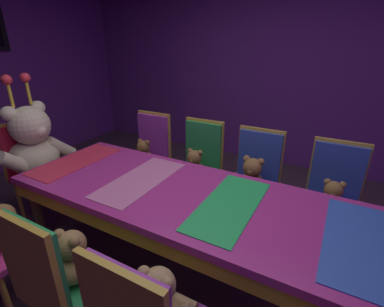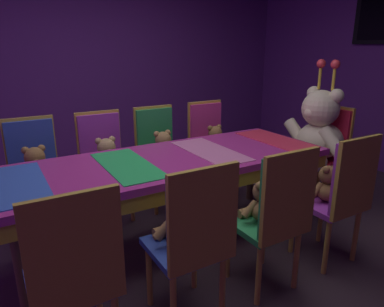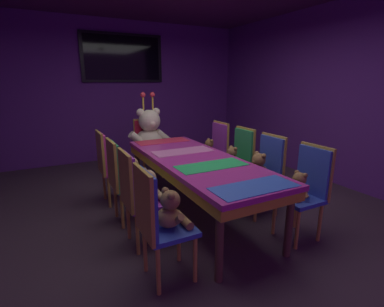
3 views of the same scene
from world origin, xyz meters
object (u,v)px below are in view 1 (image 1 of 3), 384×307
Objects in this scene: banquet_table at (182,202)px; king_teddy_bear at (35,147)px; throne_chair at (28,160)px; teddy_left_1 at (160,300)px; chair_right_0 at (333,189)px; teddy_left_3 at (7,227)px; teddy_right_3 at (143,154)px; teddy_right_2 at (194,166)px; chair_right_3 at (151,148)px; chair_left_2 at (51,277)px; chair_right_2 at (201,159)px; chair_right_1 at (256,172)px; teddy_right_1 at (251,178)px; teddy_right_0 at (331,200)px; teddy_left_2 at (75,258)px.

king_teddy_bear reaches higher than banquet_table.
king_teddy_bear is (0.00, -0.17, 0.17)m from throne_chair.
teddy_left_1 is 1.64m from chair_right_0.
chair_right_0 reaches higher than teddy_left_3.
teddy_right_3 is 1.13m from throne_chair.
chair_right_3 reaches higher than teddy_right_2.
king_teddy_bear is (0.84, 1.34, 0.17)m from chair_left_2.
chair_right_2 reaches higher than banquet_table.
teddy_right_1 is (-0.15, -0.00, 0.00)m from chair_right_1.
throne_chair is (0.84, 1.52, 0.00)m from chair_left_2.
teddy_right_0 is at bearing 88.74° from teddy_right_2.
banquet_table is 7.12× the size of teddy_right_1.
chair_right_3 is at bearing 22.47° from teddy_left_2.
teddy_right_3 is (1.40, 0.64, -0.02)m from teddy_left_2.
teddy_left_2 is at bearing 0.94° from teddy_right_2.
teddy_right_0 is (0.69, -0.92, -0.08)m from banquet_table.
chair_left_2 reaches higher than teddy_right_3.
teddy_right_2 is (0.72, 0.29, -0.07)m from banquet_table.
throne_chair is at bearing 180.00° from king_teddy_bear.
chair_right_1 is (1.68, -0.55, 0.00)m from chair_left_2.
teddy_right_0 is 0.30× the size of throne_chair.
chair_right_3 reaches higher than teddy_right_3.
king_teddy_bear is (-0.69, 1.90, 0.17)m from teddy_right_1.
king_teddy_bear reaches higher than throne_chair.
teddy_left_3 reaches higher than teddy_right_2.
teddy_right_3 is at bearing 51.84° from banquet_table.
teddy_right_3 is 0.30× the size of throne_chair.
chair_right_2 reaches higher than teddy_left_2.
teddy_left_3 is 2.28m from teddy_right_0.
chair_right_2 is (0.03, 1.21, 0.00)m from chair_right_0.
chair_left_2 is 0.63m from teddy_left_3.
teddy_right_1 is 0.35× the size of throne_chair.
banquet_table is 1.62m from king_teddy_bear.
chair_right_0 is 0.14m from teddy_right_0.
teddy_left_2 is 0.34× the size of chair_right_1.
chair_right_2 is 0.62m from chair_right_3.
teddy_left_1 is 1.95m from chair_right_3.
chair_right_0 is 2.82× the size of teddy_right_1.
teddy_right_1 is at bearing 20.04° from king_teddy_bear.
throne_chair is at bearing 65.59° from teddy_left_2.
chair_right_2 is at bearing -98.01° from teddy_right_0.
teddy_left_3 reaches higher than teddy_right_0.
teddy_right_1 is 2.03m from king_teddy_bear.
king_teddy_bear is at bearing -61.59° from teddy_right_2.
chair_left_2 is 1.00× the size of chair_right_3.
throne_chair is at bearing 90.00° from banquet_table.
king_teddy_bear is (-0.86, 0.71, 0.17)m from chair_right_3.
teddy_left_3 is 1.68m from chair_right_2.
teddy_right_0 is at bearing -24.52° from teddy_left_1.
banquet_table is at bearing -53.12° from teddy_right_0.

